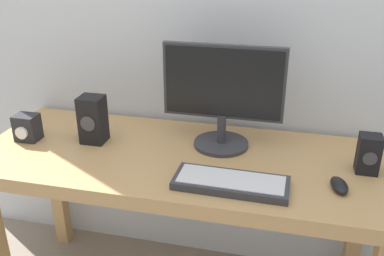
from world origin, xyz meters
TOP-DOWN VIEW (x-y plane):
  - desk at (0.00, 0.00)m, footprint 1.62×0.64m
  - monitor at (0.13, 0.12)m, footprint 0.48×0.22m
  - keyboard_primary at (0.22, -0.18)m, footprint 0.40×0.16m
  - mouse at (0.58, -0.12)m, footprint 0.08×0.12m
  - speaker_right at (0.68, 0.03)m, footprint 0.08×0.07m
  - speaker_left at (-0.38, 0.04)m, footprint 0.10×0.09m
  - audio_controller at (-0.66, -0.02)m, footprint 0.09×0.09m

SIDE VIEW (x-z plane):
  - desk at x=0.00m, z-range 0.28..1.03m
  - keyboard_primary at x=0.22m, z-range 0.74..0.77m
  - mouse at x=0.58m, z-range 0.74..0.77m
  - audio_controller at x=-0.66m, z-range 0.74..0.85m
  - speaker_right at x=0.68m, z-range 0.74..0.89m
  - speaker_left at x=-0.38m, z-range 0.74..0.94m
  - monitor at x=0.13m, z-range 0.76..1.17m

